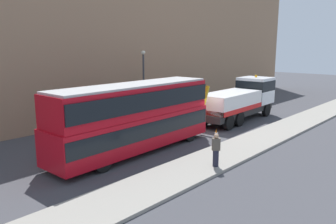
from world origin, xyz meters
name	(u,v)px	position (x,y,z in m)	size (l,w,h in m)	color
ground_plane	(200,132)	(0.00, 0.00, 0.00)	(120.00, 120.00, 0.00)	#424247
near_kerb	(253,142)	(0.00, -4.20, 0.07)	(60.00, 2.80, 0.15)	gray
building_facade	(119,24)	(0.00, 8.91, 8.07)	(60.00, 1.50, 16.00)	#9E7A5B
recovery_tow_truck	(240,99)	(5.73, 0.12, 1.76)	(10.18, 2.94, 3.67)	#2D2D2D
double_decker_bus	(135,115)	(-6.24, 0.11, 2.23)	(11.11, 2.92, 4.06)	#B70C19
pedestrian_onlooker	(216,150)	(-5.36, -4.98, 0.99)	(0.46, 0.47, 1.71)	#232333
traffic_cone_near_bus	(216,134)	(-0.71, -1.84, 0.34)	(0.36, 0.36, 0.72)	orange
street_lamp	(144,78)	(0.71, 6.71, 3.47)	(0.36, 0.36, 5.83)	#38383D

